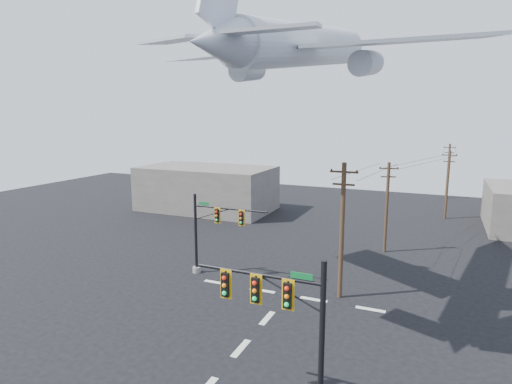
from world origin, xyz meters
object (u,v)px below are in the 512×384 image
at_px(signal_mast_far, 210,233).
at_px(utility_pole_b, 387,206).
at_px(signal_mast_near, 288,326).
at_px(utility_pole_a, 342,229).
at_px(utility_pole_d, 448,170).
at_px(utility_pole_c, 448,183).
at_px(airliner, 304,46).

relative_size(signal_mast_far, utility_pole_b, 0.77).
bearing_deg(signal_mast_far, signal_mast_near, -49.24).
xyz_separation_m(signal_mast_near, utility_pole_a, (-0.52, 12.97, 1.10)).
distance_m(signal_mast_far, utility_pole_d, 47.59).
relative_size(utility_pole_b, utility_pole_d, 1.01).
relative_size(utility_pole_b, utility_pole_c, 1.00).
bearing_deg(airliner, utility_pole_b, -13.32).
relative_size(signal_mast_near, signal_mast_far, 1.07).
distance_m(signal_mast_near, utility_pole_d, 57.52).
bearing_deg(utility_pole_a, signal_mast_near, -87.75).
bearing_deg(airliner, utility_pole_d, -6.50).
xyz_separation_m(signal_mast_far, utility_pole_c, (17.83, 29.11, 0.94)).
xyz_separation_m(signal_mast_near, signal_mast_far, (-11.27, 13.08, -0.42)).
height_order(utility_pole_b, utility_pole_d, utility_pole_b).
height_order(signal_mast_far, utility_pole_c, utility_pole_c).
height_order(signal_mast_near, utility_pole_a, utility_pole_a).
distance_m(utility_pole_b, utility_pole_d, 32.45).
distance_m(signal_mast_far, utility_pole_b, 17.35).
bearing_deg(utility_pole_d, utility_pole_a, -90.15).
relative_size(signal_mast_far, utility_pole_a, 0.69).
bearing_deg(utility_pole_b, airliner, -122.94).
xyz_separation_m(signal_mast_near, utility_pole_d, (6.73, 57.12, 0.48)).
bearing_deg(utility_pole_a, utility_pole_b, 82.19).
height_order(signal_mast_near, utility_pole_b, utility_pole_b).
bearing_deg(utility_pole_a, utility_pole_d, 80.66).
distance_m(utility_pole_c, utility_pole_d, 14.94).
height_order(utility_pole_a, utility_pole_d, utility_pole_a).
xyz_separation_m(utility_pole_a, utility_pole_d, (7.24, 44.15, -0.62)).
xyz_separation_m(utility_pole_a, utility_pole_b, (1.67, 12.19, -0.59)).
distance_m(signal_mast_near, signal_mast_far, 17.27).
bearing_deg(utility_pole_b, utility_pole_d, 66.71).
distance_m(utility_pole_a, utility_pole_d, 44.75).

